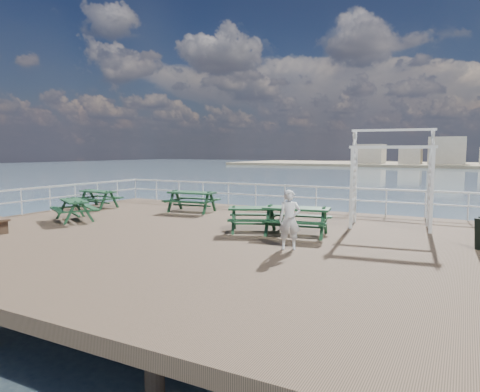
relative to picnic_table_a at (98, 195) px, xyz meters
name	(u,v)px	position (x,y,z in m)	size (l,w,h in m)	color
ground	(203,239)	(7.80, -3.13, -0.72)	(18.00, 14.00, 0.30)	brown
railing	(239,199)	(7.73, -0.56, 0.31)	(17.77, 13.76, 1.10)	silver
picnic_table_a	(98,195)	(0.00, 0.00, 0.00)	(1.96, 1.65, 0.88)	#13341C
picnic_table_b	(192,197)	(4.64, 0.87, 0.06)	(2.18, 1.83, 0.98)	#13341C
picnic_table_c	(296,215)	(10.44, -1.87, 0.07)	(2.27, 1.94, 0.99)	#13341C
picnic_table_d	(74,206)	(2.03, -3.12, 0.00)	(2.28, 2.15, 0.88)	#13341C
picnic_table_e	(258,214)	(9.14, -1.95, 0.01)	(2.33, 2.15, 0.91)	#13341C
trellis_arbor	(391,184)	(12.80, 0.90, 0.92)	(2.86, 1.78, 3.35)	silver
person	(290,220)	(10.96, -3.80, 0.23)	(0.58, 0.38, 1.59)	silver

